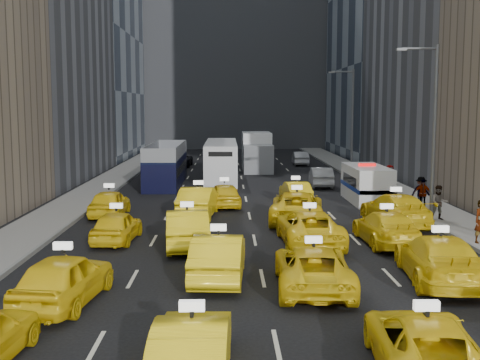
# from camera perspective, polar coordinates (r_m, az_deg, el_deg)

# --- Properties ---
(ground) EXTENTS (160.00, 160.00, 0.00)m
(ground) POSITION_cam_1_polar(r_m,az_deg,el_deg) (19.26, 2.50, -10.93)
(ground) COLOR black
(ground) RESTS_ON ground
(sidewalk_west) EXTENTS (3.00, 90.00, 0.15)m
(sidewalk_west) POSITION_cam_1_polar(r_m,az_deg,el_deg) (44.65, -13.25, -0.74)
(sidewalk_west) COLOR gray
(sidewalk_west) RESTS_ON ground
(sidewalk_east) EXTENTS (3.00, 90.00, 0.15)m
(sidewalk_east) POSITION_cam_1_polar(r_m,az_deg,el_deg) (45.23, 13.77, -0.66)
(sidewalk_east) COLOR gray
(sidewalk_east) RESTS_ON ground
(curb_west) EXTENTS (0.15, 90.00, 0.18)m
(curb_west) POSITION_cam_1_polar(r_m,az_deg,el_deg) (44.37, -11.42, -0.72)
(curb_west) COLOR slate
(curb_west) RESTS_ON ground
(curb_east) EXTENTS (0.15, 90.00, 0.18)m
(curb_east) POSITION_cam_1_polar(r_m,az_deg,el_deg) (44.87, 11.98, -0.65)
(curb_east) COLOR slate
(curb_east) RESTS_ON ground
(building_backdrop) EXTENTS (30.00, 12.00, 40.00)m
(building_backdrop) POSITION_cam_1_polar(r_m,az_deg,el_deg) (91.39, -0.51, 15.82)
(building_backdrop) COLOR slate
(building_backdrop) RESTS_ON ground
(streetlight_near) EXTENTS (2.15, 0.22, 9.00)m
(streetlight_near) POSITION_cam_1_polar(r_m,az_deg,el_deg) (32.04, 17.76, 4.85)
(streetlight_near) COLOR #595B60
(streetlight_near) RESTS_ON ground
(streetlight_far) EXTENTS (2.15, 0.22, 9.00)m
(streetlight_far) POSITION_cam_1_polar(r_m,az_deg,el_deg) (51.36, 10.47, 5.73)
(streetlight_far) COLOR #595B60
(streetlight_far) RESTS_ON ground
(taxi_1) EXTENTS (1.71, 4.56, 1.49)m
(taxi_1) POSITION_cam_1_polar(r_m,az_deg,el_deg) (13.43, -4.54, -15.70)
(taxi_1) COLOR yellow
(taxi_1) RESTS_ON ground
(taxi_2) EXTENTS (2.71, 5.07, 1.35)m
(taxi_2) POSITION_cam_1_polar(r_m,az_deg,el_deg) (14.39, 17.13, -14.70)
(taxi_2) COLOR yellow
(taxi_2) RESTS_ON ground
(taxi_4) EXTENTS (2.47, 4.85, 1.58)m
(taxi_4) POSITION_cam_1_polar(r_m,az_deg,el_deg) (18.99, -16.34, -8.97)
(taxi_4) COLOR yellow
(taxi_4) RESTS_ON ground
(taxi_5) EXTENTS (1.98, 4.94, 1.60)m
(taxi_5) POSITION_cam_1_polar(r_m,az_deg,el_deg) (20.82, -2.05, -7.26)
(taxi_5) COLOR yellow
(taxi_5) RESTS_ON ground
(taxi_6) EXTENTS (2.61, 5.23, 1.42)m
(taxi_6) POSITION_cam_1_polar(r_m,az_deg,el_deg) (19.90, 6.94, -8.25)
(taxi_6) COLOR yellow
(taxi_6) RESTS_ON ground
(taxi_7) EXTENTS (2.79, 5.73, 1.61)m
(taxi_7) POSITION_cam_1_polar(r_m,az_deg,el_deg) (21.60, 18.35, -7.09)
(taxi_7) COLOR yellow
(taxi_7) RESTS_ON ground
(taxi_8) EXTENTS (1.92, 4.19, 1.39)m
(taxi_8) POSITION_cam_1_polar(r_m,az_deg,el_deg) (27.01, -11.60, -4.32)
(taxi_8) COLOR yellow
(taxi_8) RESTS_ON ground
(taxi_9) EXTENTS (2.14, 5.06, 1.62)m
(taxi_9) POSITION_cam_1_polar(r_m,az_deg,el_deg) (25.54, -5.03, -4.59)
(taxi_9) COLOR yellow
(taxi_9) RESTS_ON ground
(taxi_10) EXTENTS (2.59, 5.40, 1.48)m
(taxi_10) POSITION_cam_1_polar(r_m,az_deg,el_deg) (26.19, 6.60, -4.48)
(taxi_10) COLOR yellow
(taxi_10) RESTS_ON ground
(taxi_11) EXTENTS (2.19, 5.06, 1.45)m
(taxi_11) POSITION_cam_1_polar(r_m,az_deg,el_deg) (26.75, 13.68, -4.43)
(taxi_11) COLOR yellow
(taxi_11) RESTS_ON ground
(taxi_12) EXTENTS (1.80, 4.35, 1.47)m
(taxi_12) POSITION_cam_1_polar(r_m,az_deg,el_deg) (33.30, -12.27, -2.15)
(taxi_12) COLOR yellow
(taxi_12) RESTS_ON ground
(taxi_13) EXTENTS (2.24, 5.11, 1.63)m
(taxi_13) POSITION_cam_1_polar(r_m,az_deg,el_deg) (32.64, -3.95, -2.04)
(taxi_13) COLOR yellow
(taxi_13) RESTS_ON ground
(taxi_14) EXTENTS (3.37, 5.97, 1.57)m
(taxi_14) POSITION_cam_1_polar(r_m,az_deg,el_deg) (31.20, 5.40, -2.53)
(taxi_14) COLOR yellow
(taxi_14) RESTS_ON ground
(taxi_15) EXTENTS (2.73, 5.71, 1.61)m
(taxi_15) POSITION_cam_1_polar(r_m,az_deg,el_deg) (31.11, 14.51, -2.72)
(taxi_15) COLOR yellow
(taxi_15) RESTS_ON ground
(taxi_16) EXTENTS (2.19, 4.38, 1.43)m
(taxi_16) POSITION_cam_1_polar(r_m,az_deg,el_deg) (35.72, -1.49, -1.41)
(taxi_16) COLOR yellow
(taxi_16) RESTS_ON ground
(taxi_17) EXTENTS (1.76, 4.13, 1.32)m
(taxi_17) POSITION_cam_1_polar(r_m,az_deg,el_deg) (37.47, 5.28, -1.13)
(taxi_17) COLOR yellow
(taxi_17) RESTS_ON ground
(nypd_van) EXTENTS (2.59, 5.78, 2.42)m
(nypd_van) POSITION_cam_1_polar(r_m,az_deg,el_deg) (38.31, 11.91, -0.42)
(nypd_van) COLOR white
(nypd_van) RESTS_ON ground
(double_decker) EXTENTS (2.83, 10.66, 3.08)m
(double_decker) POSITION_cam_1_polar(r_m,az_deg,el_deg) (46.24, -7.02, 1.45)
(double_decker) COLOR black
(double_decker) RESTS_ON ground
(city_bus) EXTENTS (3.05, 12.02, 3.08)m
(city_bus) POSITION_cam_1_polar(r_m,az_deg,el_deg) (49.24, -1.80, 1.84)
(city_bus) COLOR silver
(city_bus) RESTS_ON ground
(box_truck) EXTENTS (2.92, 7.77, 3.51)m
(box_truck) POSITION_cam_1_polar(r_m,az_deg,el_deg) (56.26, 1.61, 2.69)
(box_truck) COLOR white
(box_truck) RESTS_ON ground
(misc_car_0) EXTENTS (1.79, 4.48, 1.45)m
(misc_car_0) POSITION_cam_1_polar(r_m,az_deg,el_deg) (45.18, 7.68, 0.30)
(misc_car_0) COLOR #9FA2A6
(misc_car_0) RESTS_ON ground
(misc_car_1) EXTENTS (2.52, 5.17, 1.41)m
(misc_car_1) POSITION_cam_1_polar(r_m,az_deg,el_deg) (60.15, -5.76, 1.95)
(misc_car_1) COLOR black
(misc_car_1) RESTS_ON ground
(misc_car_2) EXTENTS (2.42, 5.11, 1.44)m
(misc_car_2) POSITION_cam_1_polar(r_m,az_deg,el_deg) (65.18, 1.80, 2.38)
(misc_car_2) COLOR slate
(misc_car_2) RESTS_ON ground
(misc_car_3) EXTENTS (2.48, 5.06, 1.66)m
(misc_car_3) POSITION_cam_1_polar(r_m,az_deg,el_deg) (63.10, -1.44, 2.33)
(misc_car_3) COLOR black
(misc_car_3) RESTS_ON ground
(misc_car_4) EXTENTS (1.59, 4.26, 1.39)m
(misc_car_4) POSITION_cam_1_polar(r_m,az_deg,el_deg) (61.66, 5.73, 2.06)
(misc_car_4) COLOR #A8AAB0
(misc_car_4) RESTS_ON ground
(pedestrian_1) EXTENTS (0.94, 0.63, 1.77)m
(pedestrian_1) POSITION_cam_1_polar(r_m,az_deg,el_deg) (32.41, 18.36, -2.05)
(pedestrian_1) COLOR gray
(pedestrian_1) RESTS_ON sidewalk_east
(pedestrian_2) EXTENTS (1.14, 0.51, 1.74)m
(pedestrian_2) POSITION_cam_1_polar(r_m,az_deg,el_deg) (36.39, 16.78, -1.07)
(pedestrian_2) COLOR gray
(pedestrian_2) RESTS_ON sidewalk_east
(pedestrian_3) EXTENTS (1.03, 0.67, 1.62)m
(pedestrian_3) POSITION_cam_1_polar(r_m,az_deg,el_deg) (36.05, 16.92, -1.24)
(pedestrian_3) COLOR gray
(pedestrian_3) RESTS_ON sidewalk_east
(pedestrian_4) EXTENTS (1.00, 0.74, 1.83)m
(pedestrian_4) POSITION_cam_1_polar(r_m,az_deg,el_deg) (42.23, 14.00, 0.15)
(pedestrian_4) COLOR gray
(pedestrian_4) RESTS_ON sidewalk_east
(pedestrian_5) EXTENTS (1.44, 0.43, 1.54)m
(pedestrian_5) POSITION_cam_1_polar(r_m,az_deg,el_deg) (43.61, 12.85, 0.21)
(pedestrian_5) COLOR gray
(pedestrian_5) RESTS_ON sidewalk_east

